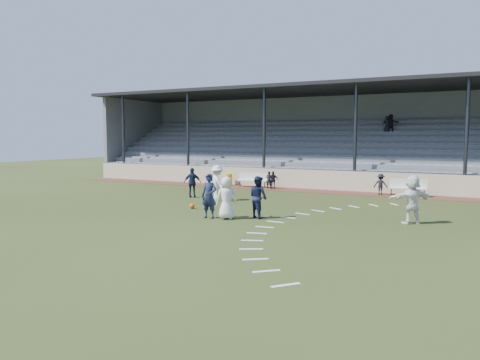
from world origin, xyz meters
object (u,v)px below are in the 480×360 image
(bench_right, at_px, (408,186))
(trash_bin, at_px, (229,180))
(football, at_px, (192,206))
(player_navy_lead, at_px, (209,196))
(bench_left, at_px, (253,178))
(player_white_lead, at_px, (227,198))

(bench_right, bearing_deg, trash_bin, 170.48)
(football, relative_size, player_navy_lead, 0.13)
(trash_bin, xyz_separation_m, player_navy_lead, (5.44, -11.43, 0.49))
(player_navy_lead, bearing_deg, football, 134.90)
(bench_left, height_order, player_white_lead, player_white_lead)
(trash_bin, bearing_deg, player_navy_lead, -64.54)
(bench_right, relative_size, player_navy_lead, 1.13)
(bench_right, distance_m, football, 12.27)
(player_white_lead, bearing_deg, trash_bin, -93.23)
(football, height_order, player_white_lead, player_white_lead)
(bench_left, bearing_deg, player_white_lead, -75.54)
(player_white_lead, relative_size, player_navy_lead, 0.95)
(bench_left, height_order, bench_right, same)
(bench_left, xyz_separation_m, bench_right, (9.58, -0.18, 0.00))
(bench_right, distance_m, player_white_lead, 12.10)
(bench_left, bearing_deg, football, -87.45)
(football, bearing_deg, trash_bin, 109.62)
(bench_right, bearing_deg, player_white_lead, -123.67)
(player_white_lead, bearing_deg, football, -62.86)
(bench_left, relative_size, football, 8.55)
(bench_right, bearing_deg, player_navy_lead, -126.33)
(bench_right, height_order, player_navy_lead, player_navy_lead)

